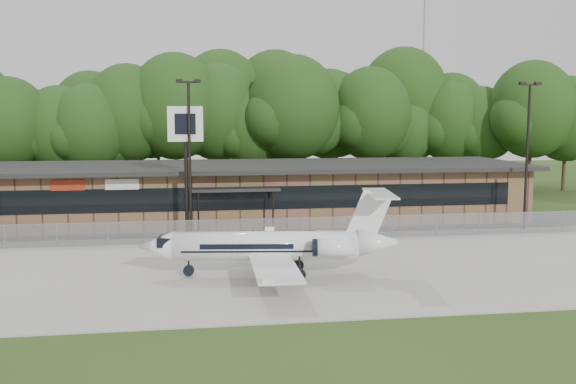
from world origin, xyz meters
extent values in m
plane|color=#274016|center=(0.00, 0.00, 0.00)|extent=(160.00, 160.00, 0.00)
cube|color=#9E9B93|center=(0.00, 8.00, 0.04)|extent=(64.00, 18.00, 0.08)
cube|color=#383835|center=(0.00, 19.50, 0.03)|extent=(50.00, 9.00, 0.06)
cube|color=brown|center=(0.00, 24.00, 2.00)|extent=(40.00, 10.00, 4.00)
cube|color=black|center=(0.00, 18.98, 2.30)|extent=(36.00, 0.08, 1.60)
cube|color=black|center=(0.00, 23.50, 4.15)|extent=(41.00, 11.50, 0.30)
cube|color=black|center=(-2.00, 18.40, 3.00)|extent=(6.00, 1.60, 0.20)
cube|color=maroon|center=(-13.00, 18.95, 3.40)|extent=(2.20, 0.06, 0.70)
cube|color=silver|center=(-9.50, 18.95, 3.40)|extent=(2.20, 0.06, 0.70)
cube|color=gray|center=(0.00, 15.00, 0.75)|extent=(46.00, 0.03, 1.50)
cube|color=gray|center=(0.00, 15.00, 1.50)|extent=(46.00, 0.04, 0.04)
cylinder|color=gray|center=(22.00, 48.00, 12.50)|extent=(0.20, 0.20, 25.00)
cylinder|color=black|center=(-5.00, 16.50, 5.00)|extent=(0.18, 0.18, 10.00)
cube|color=black|center=(-5.00, 16.50, 10.05)|extent=(1.20, 0.12, 0.12)
cube|color=black|center=(-5.55, 16.50, 10.12)|extent=(0.45, 0.30, 0.22)
cube|color=black|center=(-4.45, 16.50, 10.12)|extent=(0.45, 0.30, 0.22)
cylinder|color=black|center=(18.00, 16.50, 5.00)|extent=(0.18, 0.18, 10.00)
cube|color=black|center=(18.00, 16.50, 10.05)|extent=(1.20, 0.12, 0.12)
cube|color=black|center=(17.45, 16.50, 10.12)|extent=(0.45, 0.30, 0.22)
cube|color=black|center=(18.55, 16.50, 10.12)|extent=(0.45, 0.30, 0.22)
cylinder|color=white|center=(-1.35, 6.11, 1.54)|extent=(9.15, 2.55, 1.45)
cone|color=white|center=(-6.73, 6.78, 1.54)|extent=(1.97, 1.66, 1.45)
cone|color=white|center=(4.12, 5.43, 1.67)|extent=(2.15, 1.68, 1.45)
cube|color=white|center=(-1.27, 3.09, 1.13)|extent=(2.64, 5.63, 0.11)
cube|color=white|center=(-0.53, 9.01, 1.13)|extent=(2.64, 5.63, 0.11)
cylinder|color=white|center=(1.74, 4.58, 1.67)|extent=(2.07, 1.05, 0.81)
cylinder|color=white|center=(2.02, 6.83, 1.67)|extent=(2.07, 1.05, 0.81)
cube|color=white|center=(3.67, 5.48, 2.98)|extent=(2.22, 0.40, 2.72)
cube|color=white|center=(4.21, 5.42, 4.11)|extent=(1.68, 4.27, 0.09)
cube|color=black|center=(-6.10, 6.70, 1.79)|extent=(1.03, 1.19, 0.45)
cube|color=black|center=(0.27, 5.91, 0.32)|extent=(0.98, 2.24, 0.63)
cylinder|color=black|center=(-5.12, 6.57, 0.32)|extent=(0.61, 0.61, 0.20)
cylinder|color=black|center=(-5.24, 16.80, 4.07)|extent=(0.25, 0.25, 8.15)
cube|color=silver|center=(-5.24, 16.80, 7.43)|extent=(2.25, 0.34, 2.24)
cube|color=black|center=(-5.24, 16.67, 7.43)|extent=(1.32, 0.09, 1.32)
camera|label=1|loc=(-4.86, -24.69, 8.06)|focal=40.00mm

